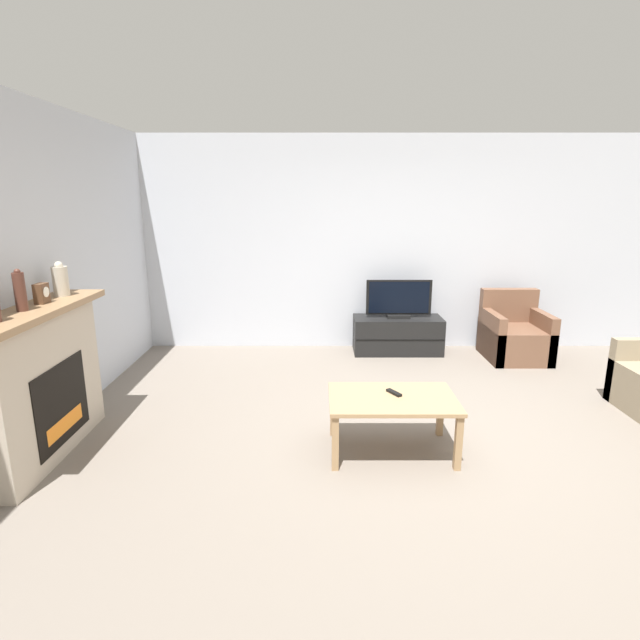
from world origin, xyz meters
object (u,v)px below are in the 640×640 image
(armchair, at_px, (512,336))
(mantel_vase_right, at_px, (58,280))
(coffee_table, at_px, (391,404))
(remote, at_px, (392,393))
(fireplace, at_px, (38,382))
(tv_stand, at_px, (396,335))
(mantel_clock, at_px, (39,294))
(mantel_vase_centre_left, at_px, (17,291))
(tv, at_px, (397,300))

(armchair, bearing_deg, mantel_vase_right, -156.26)
(coffee_table, bearing_deg, remote, 72.68)
(fireplace, bearing_deg, remote, 2.48)
(fireplace, xyz_separation_m, coffee_table, (2.65, 0.05, -0.20))
(remote, bearing_deg, tv_stand, 49.32)
(fireplace, xyz_separation_m, mantel_clock, (0.02, 0.15, 0.65))
(fireplace, distance_m, tv_stand, 4.07)
(fireplace, bearing_deg, armchair, 28.21)
(mantel_vase_centre_left, bearing_deg, mantel_vase_right, 90.00)
(tv_stand, xyz_separation_m, remote, (-0.42, -2.52, 0.23))
(mantel_vase_right, bearing_deg, remote, -6.98)
(mantel_vase_right, distance_m, tv_stand, 3.92)
(armchair, bearing_deg, mantel_clock, -153.18)
(mantel_clock, xyz_separation_m, tv_stand, (3.06, 2.49, -1.01))
(coffee_table, relative_size, remote, 6.50)
(remote, bearing_deg, mantel_clock, 148.01)
(mantel_vase_centre_left, height_order, remote, mantel_vase_centre_left)
(tv_stand, relative_size, armchair, 1.36)
(mantel_vase_centre_left, xyz_separation_m, armchair, (4.47, 2.52, -1.03))
(mantel_vase_right, xyz_separation_m, tv, (3.07, 2.19, -0.61))
(fireplace, bearing_deg, mantel_vase_centre_left, -81.31)
(armchair, xyz_separation_m, remote, (-1.82, -2.29, 0.19))
(tv_stand, height_order, armchair, armchair)
(mantel_vase_right, relative_size, coffee_table, 0.29)
(fireplace, xyz_separation_m, tv, (3.08, 2.63, 0.09))
(fireplace, bearing_deg, tv_stand, 40.53)
(tv, bearing_deg, mantel_vase_centre_left, -138.17)
(mantel_vase_centre_left, bearing_deg, fireplace, 98.69)
(tv, bearing_deg, fireplace, -139.49)
(armchair, relative_size, remote, 5.50)
(mantel_vase_centre_left, distance_m, mantel_vase_right, 0.55)
(mantel_clock, bearing_deg, coffee_table, -2.06)
(mantel_clock, bearing_deg, tv, 39.06)
(mantel_clock, distance_m, tv, 3.99)
(armchair, distance_m, remote, 2.93)
(mantel_clock, distance_m, remote, 2.76)
(mantel_vase_centre_left, relative_size, tv, 0.36)
(mantel_vase_centre_left, bearing_deg, armchair, 29.38)
(mantel_vase_centre_left, relative_size, mantel_clock, 1.98)
(tv, bearing_deg, mantel_clock, -140.94)
(fireplace, distance_m, remote, 2.67)
(fireplace, bearing_deg, mantel_clock, 83.17)
(mantel_vase_centre_left, bearing_deg, remote, 4.86)
(fireplace, relative_size, armchair, 1.79)
(fireplace, xyz_separation_m, mantel_vase_centre_left, (0.02, -0.11, 0.71))
(remote, bearing_deg, mantel_vase_centre_left, 153.55)
(mantel_vase_centre_left, relative_size, armchair, 0.36)
(armchair, bearing_deg, mantel_vase_centre_left, -150.62)
(mantel_clock, bearing_deg, armchair, 26.82)
(mantel_clock, xyz_separation_m, remote, (2.65, -0.03, -0.78))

